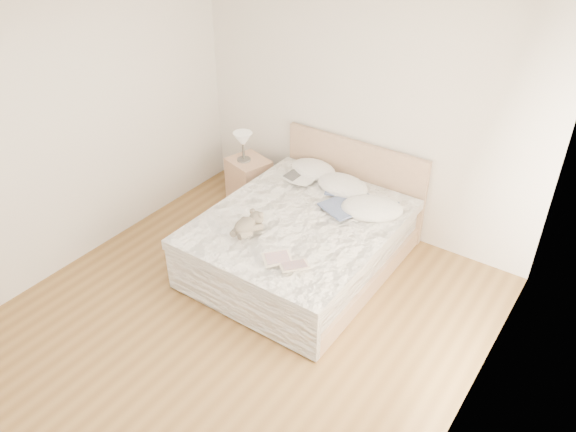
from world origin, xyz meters
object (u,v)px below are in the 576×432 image
object	(u,v)px
bed	(304,239)
nightstand	(249,181)
childrens_book	(286,263)
teddy_bear	(245,232)
photo_book	(299,179)
table_lamp	(243,141)

from	to	relation	value
bed	nightstand	world-z (taller)	bed
childrens_book	teddy_bear	bearing A→B (deg)	-154.40
bed	photo_book	size ratio (longest dim) A/B	5.98
nightstand	teddy_bear	size ratio (longest dim) A/B	1.74
nightstand	teddy_bear	bearing A→B (deg)	-52.68
nightstand	teddy_bear	distance (m)	1.64
photo_book	table_lamp	bearing A→B (deg)	174.73
table_lamp	photo_book	xyz separation A→B (m)	(0.85, -0.09, -0.18)
bed	childrens_book	bearing A→B (deg)	-68.20
nightstand	table_lamp	size ratio (longest dim) A/B	1.59
photo_book	childrens_book	world-z (taller)	photo_book
nightstand	photo_book	size ratio (longest dim) A/B	1.56
table_lamp	childrens_book	xyz separation A→B (m)	(1.57, -1.38, -0.18)
bed	photo_book	distance (m)	0.74
bed	teddy_bear	bearing A→B (deg)	-112.23
childrens_book	nightstand	bearing A→B (deg)	177.30
teddy_bear	nightstand	bearing A→B (deg)	126.09
bed	teddy_bear	size ratio (longest dim) A/B	6.67
nightstand	teddy_bear	xyz separation A→B (m)	(0.97, -1.27, 0.37)
bed	table_lamp	distance (m)	1.49
nightstand	childrens_book	size ratio (longest dim) A/B	1.53
table_lamp	nightstand	bearing A→B (deg)	39.93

